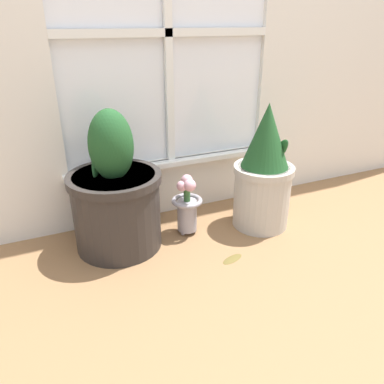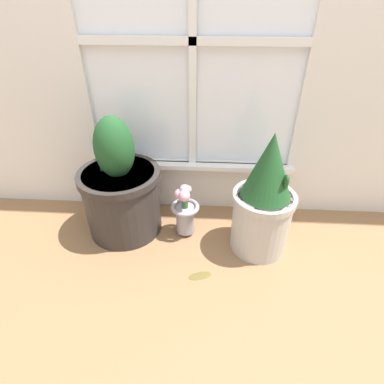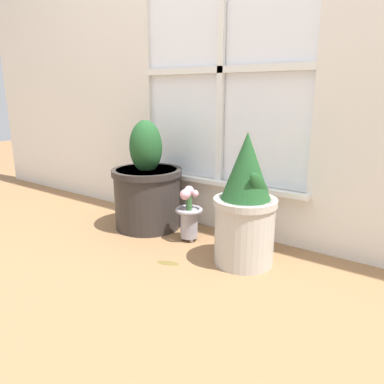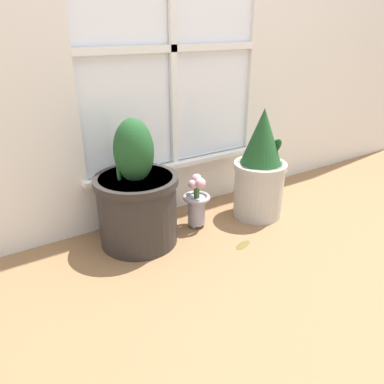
% 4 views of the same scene
% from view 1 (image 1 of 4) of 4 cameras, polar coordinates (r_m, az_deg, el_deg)
% --- Properties ---
extents(ground_plane, '(10.00, 10.00, 0.00)m').
position_cam_1_polar(ground_plane, '(1.60, 4.58, -11.26)').
color(ground_plane, olive).
extents(potted_plant_left, '(0.40, 0.40, 0.63)m').
position_cam_1_polar(potted_plant_left, '(1.66, -11.52, -0.88)').
color(potted_plant_left, '#2D2826').
rests_on(potted_plant_left, ground_plane).
extents(potted_plant_right, '(0.29, 0.29, 0.61)m').
position_cam_1_polar(potted_plant_right, '(1.82, 10.88, 2.91)').
color(potted_plant_right, '#B7B2A8').
rests_on(potted_plant_right, ground_plane).
extents(flower_vase, '(0.15, 0.15, 0.30)m').
position_cam_1_polar(flower_vase, '(1.76, -0.77, -2.01)').
color(flower_vase, '#99939E').
rests_on(flower_vase, ground_plane).
extents(fallen_leaf, '(0.12, 0.08, 0.01)m').
position_cam_1_polar(fallen_leaf, '(1.65, 6.17, -10.03)').
color(fallen_leaf, brown).
rests_on(fallen_leaf, ground_plane).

